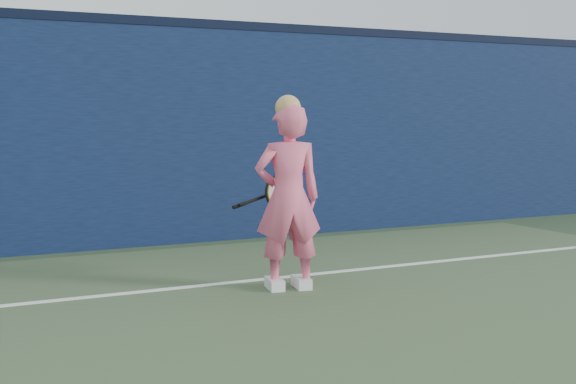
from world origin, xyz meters
TOP-DOWN VIEW (x-y plane):
  - backstop_wall at (0.00, 6.50)m, footprint 24.00×0.40m
  - wall_cap at (0.00, 6.50)m, footprint 24.00×0.42m
  - player at (0.93, 3.58)m, footprint 0.65×0.49m
  - racket at (1.04, 4.03)m, footprint 0.61×0.13m

SIDE VIEW (x-z plane):
  - racket at x=1.04m, z-range 0.63..0.95m
  - player at x=0.93m, z-range -0.03..1.64m
  - backstop_wall at x=0.00m, z-range 0.00..2.50m
  - wall_cap at x=0.00m, z-range 2.50..2.60m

